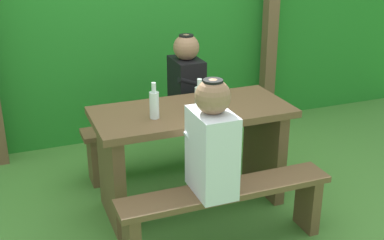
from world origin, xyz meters
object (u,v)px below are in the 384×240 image
at_px(bench_near, 226,205).
at_px(bench_far, 166,135).
at_px(person_black_coat, 187,81).
at_px(bottle_right, 199,99).
at_px(drinking_glass, 219,105).
at_px(picnic_table, 192,141).
at_px(bottle_left, 154,104).
at_px(person_white_shirt, 212,142).

bearing_deg(bench_near, bench_far, 90.00).
height_order(person_black_coat, bottle_right, person_black_coat).
bearing_deg(bench_near, drinking_glass, 71.60).
bearing_deg(picnic_table, bottle_left, -166.14).
bearing_deg(bench_near, picnic_table, 90.00).
distance_m(bench_near, bench_far, 1.19).
bearing_deg(person_white_shirt, bottle_left, 110.59).
bearing_deg(bench_far, bench_near, -90.00).
bearing_deg(bottle_left, bench_far, 65.92).
height_order(person_white_shirt, person_black_coat, same).
bearing_deg(bottle_left, person_white_shirt, -69.41).
bearing_deg(picnic_table, bench_far, 90.00).
xyz_separation_m(bench_far, bottle_left, (-0.30, -0.67, 0.55)).
distance_m(picnic_table, bench_far, 0.63).
bearing_deg(bottle_right, drinking_glass, -6.86).
height_order(picnic_table, drinking_glass, drinking_glass).
distance_m(bench_far, drinking_glass, 0.86).
distance_m(person_white_shirt, person_black_coat, 1.21).
bearing_deg(bench_near, person_white_shirt, 178.17).
distance_m(picnic_table, drinking_glass, 0.34).
relative_size(picnic_table, drinking_glass, 18.45).
xyz_separation_m(picnic_table, bottle_left, (-0.30, -0.07, 0.35)).
xyz_separation_m(bench_near, person_white_shirt, (-0.10, 0.00, 0.46)).
height_order(drinking_glass, bottle_left, bottle_left).
height_order(bench_near, bench_far, same).
bearing_deg(bench_near, person_black_coat, 81.25).
relative_size(bench_far, bottle_right, 5.88).
bearing_deg(person_white_shirt, person_black_coat, 76.37).
height_order(bench_far, person_white_shirt, person_white_shirt).
bearing_deg(bottle_right, picnic_table, 107.65).
xyz_separation_m(person_white_shirt, bottle_left, (-0.19, 0.52, 0.09)).
height_order(picnic_table, bottle_left, bottle_left).
height_order(picnic_table, bottle_right, bottle_right).
height_order(picnic_table, person_white_shirt, person_white_shirt).
distance_m(person_white_shirt, bottle_left, 0.56).
distance_m(bench_near, bottle_right, 0.75).
bearing_deg(bench_far, bottle_right, -87.90).
bearing_deg(drinking_glass, bench_far, 103.58).
distance_m(picnic_table, bench_near, 0.63).
relative_size(bench_near, drinking_glass, 18.45).
height_order(picnic_table, bench_near, picnic_table).
distance_m(bottle_left, bottle_right, 0.32).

